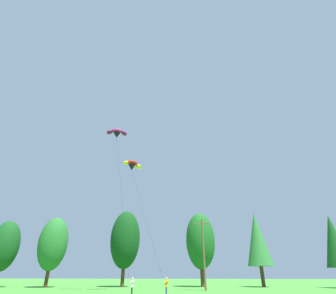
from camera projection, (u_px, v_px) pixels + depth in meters
treeline_tree_b at (5, 246)px, 44.23m from camera, size 4.60×4.60×10.37m
treeline_tree_c at (53, 243)px, 44.25m from camera, size 4.74×4.74×10.91m
treeline_tree_d at (125, 239)px, 46.20m from camera, size 5.13×5.13×12.34m
treeline_tree_e at (200, 240)px, 46.39m from camera, size 5.06×5.06×12.06m
treeline_tree_f at (257, 239)px, 46.01m from camera, size 4.25×4.25×12.06m
treeline_tree_g at (334, 241)px, 42.53m from camera, size 4.01×4.01×10.94m
utility_pole at (204, 251)px, 35.93m from camera, size 2.20×0.26×9.08m
kite_flyer_near at (132, 285)px, 24.89m from camera, size 0.62×0.65×1.69m
kite_flyer_mid at (166, 285)px, 25.06m from camera, size 0.61×0.64×1.69m
parafoil_kite_high_magenta at (117, 133)px, 40.46m from camera, size 6.35×7.77×20.76m
parafoil_kite_mid_red_yellow at (132, 165)px, 39.41m from camera, size 6.99×9.37×15.96m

